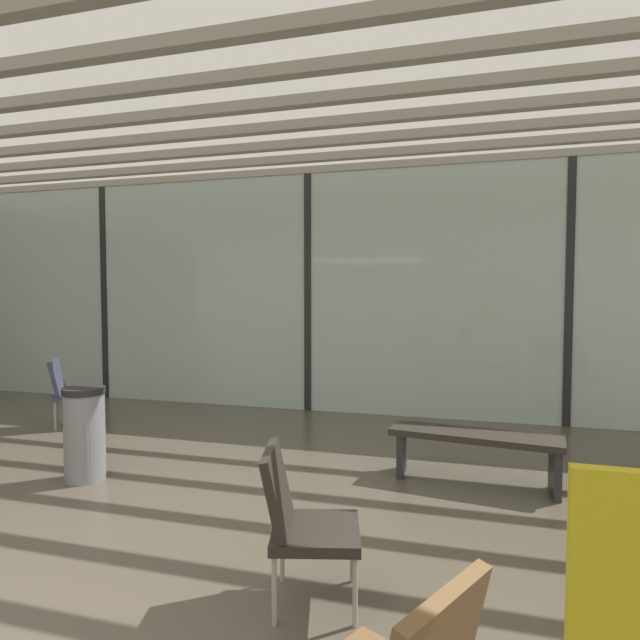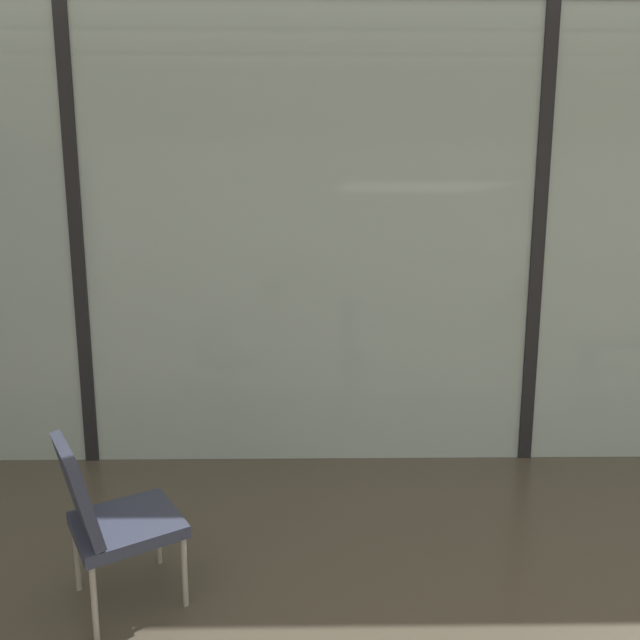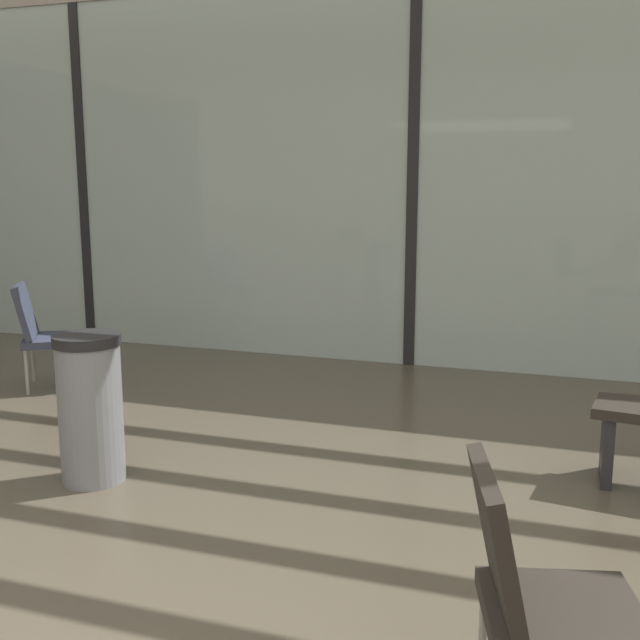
{
  "view_description": "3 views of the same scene",
  "coord_description": "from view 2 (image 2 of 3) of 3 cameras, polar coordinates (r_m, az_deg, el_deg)",
  "views": [
    {
      "loc": [
        2.25,
        -2.14,
        1.73
      ],
      "look_at": [
        0.36,
        4.55,
        1.37
      ],
      "focal_mm": 29.35,
      "sensor_mm": 36.0,
      "label": 1
    },
    {
      "loc": [
        -1.72,
        0.94,
        1.86
      ],
      "look_at": [
        -1.65,
        5.88,
        1.02
      ],
      "focal_mm": 30.93,
      "sensor_mm": 36.0,
      "label": 2
    },
    {
      "loc": [
        1.42,
        -1.65,
        1.72
      ],
      "look_at": [
        -0.21,
        3.18,
        0.77
      ],
      "focal_mm": 42.42,
      "sensor_mm": 36.0,
      "label": 3
    }
  ],
  "objects": [
    {
      "name": "window_mullion_1",
      "position": [
        4.6,
        21.4,
        7.36
      ],
      "size": [
        0.1,
        0.12,
        3.46
      ],
      "primitive_type": "cube",
      "color": "black",
      "rests_on": "ground"
    },
    {
      "name": "parked_airplane",
      "position": [
        8.59,
        5.85,
        11.27
      ],
      "size": [
        10.77,
        4.23,
        4.23
      ],
      "color": "silver",
      "rests_on": "ground"
    },
    {
      "name": "lounge_chair_4",
      "position": [
        3.0,
        -21.15,
        -18.04
      ],
      "size": [
        0.7,
        0.69,
        0.87
      ],
      "rotation": [
        0.0,
        0.0,
        2.14
      ],
      "color": "#33384C",
      "rests_on": "ground"
    },
    {
      "name": "glass_curtain_wall",
      "position": [
        4.6,
        21.4,
        7.36
      ],
      "size": [
        14.0,
        0.08,
        3.46
      ],
      "primitive_type": "cube",
      "color": "#A3B7B2",
      "rests_on": "ground"
    },
    {
      "name": "window_mullion_0",
      "position": [
        4.62,
        -23.61,
        7.22
      ],
      "size": [
        0.1,
        0.12,
        3.46
      ],
      "primitive_type": "cube",
      "color": "black",
      "rests_on": "ground"
    }
  ]
}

